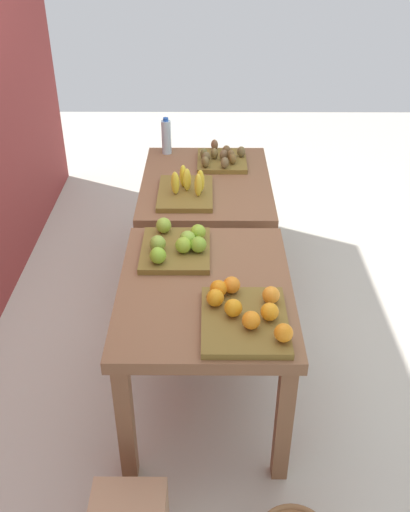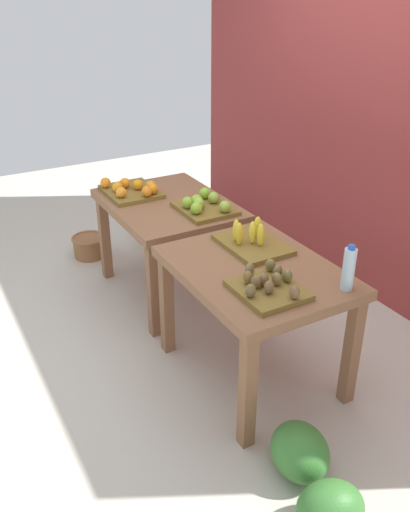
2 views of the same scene
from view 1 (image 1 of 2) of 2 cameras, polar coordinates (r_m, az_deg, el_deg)
name	(u,v)px [view 1 (image 1 of 2)]	position (r m, az deg, el deg)	size (l,w,h in m)	color
ground_plane	(206,329)	(3.53, 0.06, -7.27)	(8.00, 8.00, 0.00)	#BCB7A7
display_table_left	(205,303)	(2.70, 0.01, -4.73)	(1.04, 0.80, 0.74)	brown
display_table_right	(206,195)	(3.65, 0.11, 6.07)	(1.04, 0.80, 0.74)	brown
orange_bin	(245,314)	(2.41, 4.02, -5.76)	(0.46, 0.38, 0.11)	brown
apple_bin	(177,246)	(2.85, -2.82, 1.05)	(0.40, 0.34, 0.11)	brown
banana_crate	(186,190)	(3.39, -1.87, 6.57)	(0.44, 0.32, 0.17)	brown
kiwi_bin	(221,159)	(3.82, 1.63, 9.66)	(0.37, 0.32, 0.10)	brown
water_bottle	(166,137)	(3.96, -3.86, 11.75)	(0.06, 0.06, 0.25)	silver
watermelon_pile	(238,201)	(4.67, 3.25, 5.47)	(0.64, 0.41, 0.27)	#34702E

